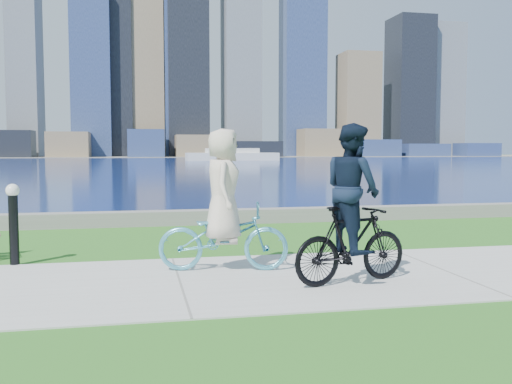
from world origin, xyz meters
TOP-DOWN VIEW (x-y plane):
  - ground at (0.00, 0.00)m, footprint 320.00×320.00m
  - concrete_path at (0.00, 0.00)m, footprint 80.00×3.50m
  - seawall at (0.00, 6.20)m, footprint 90.00×0.50m
  - bay_water at (0.00, 72.00)m, footprint 320.00×131.00m
  - far_shore at (0.00, 130.00)m, footprint 320.00×30.00m
  - city_skyline at (0.03, 129.95)m, footprint 176.75×22.83m
  - ferry_far at (14.32, 82.41)m, footprint 14.63×4.18m
  - bollard_lamp at (-2.50, 1.77)m, footprint 0.21×0.21m
  - cyclist_woman at (0.71, 0.66)m, footprint 1.03×2.06m
  - cyclist_man at (2.31, -0.53)m, footprint 0.94×1.86m

SIDE VIEW (x-z plane):
  - ground at x=0.00m, z-range 0.00..0.00m
  - bay_water at x=0.00m, z-range 0.00..0.01m
  - concrete_path at x=0.00m, z-range 0.00..0.02m
  - far_shore at x=0.00m, z-range 0.00..0.12m
  - seawall at x=0.00m, z-range 0.00..0.35m
  - bollard_lamp at x=-2.50m, z-range 0.10..1.41m
  - cyclist_woman at x=0.71m, z-range -0.26..1.89m
  - ferry_far at x=14.32m, z-range -0.17..1.82m
  - cyclist_man at x=2.31m, z-range -0.15..2.04m
  - city_skyline at x=0.03m, z-range -13.38..62.62m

